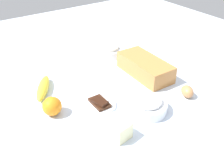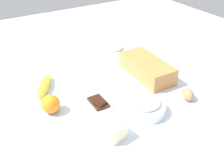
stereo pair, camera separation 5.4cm
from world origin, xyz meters
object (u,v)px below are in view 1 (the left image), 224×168
object	(u,v)px
banana	(43,88)
chocolate_plate	(100,104)
loaf_pan	(145,67)
butter_block	(117,128)
sugar_bowl	(147,104)
egg_near_butter	(187,91)
flour_bowl	(110,50)
orange_fruit	(52,106)

from	to	relation	value
banana	chocolate_plate	distance (m)	0.26
loaf_pan	butter_block	distance (m)	0.43
butter_block	chocolate_plate	world-z (taller)	butter_block
butter_block	sugar_bowl	bearing A→B (deg)	104.19
loaf_pan	egg_near_butter	world-z (taller)	loaf_pan
sugar_bowl	loaf_pan	bearing A→B (deg)	141.23
loaf_pan	banana	distance (m)	0.47
butter_block	chocolate_plate	xyz separation A→B (m)	(-0.17, 0.04, -0.02)
loaf_pan	banana	size ratio (longest dim) A/B	1.49
loaf_pan	sugar_bowl	bearing A→B (deg)	-37.36
flour_bowl	chocolate_plate	bearing A→B (deg)	-38.91
orange_fruit	chocolate_plate	distance (m)	0.18
banana	butter_block	bearing A→B (deg)	15.64
chocolate_plate	orange_fruit	bearing A→B (deg)	-109.25
loaf_pan	orange_fruit	bearing A→B (deg)	-85.25
loaf_pan	flour_bowl	distance (m)	0.27
butter_block	chocolate_plate	distance (m)	0.17
egg_near_butter	chocolate_plate	world-z (taller)	egg_near_butter
loaf_pan	sugar_bowl	distance (m)	0.27
butter_block	flour_bowl	bearing A→B (deg)	148.39
sugar_bowl	egg_near_butter	distance (m)	0.20
flour_bowl	chocolate_plate	size ratio (longest dim) A/B	1.04
sugar_bowl	orange_fruit	xyz separation A→B (m)	(-0.19, -0.31, 0.01)
flour_bowl	banana	xyz separation A→B (m)	(0.13, -0.43, -0.01)
chocolate_plate	egg_near_butter	bearing A→B (deg)	66.14
sugar_bowl	butter_block	xyz separation A→B (m)	(0.04, -0.17, 0.00)
banana	flour_bowl	bearing A→B (deg)	107.04
orange_fruit	flour_bowl	bearing A→B (deg)	122.65
egg_near_butter	butter_block	bearing A→B (deg)	-86.86
flour_bowl	egg_near_butter	size ratio (longest dim) A/B	2.03
banana	butter_block	xyz separation A→B (m)	(0.39, 0.11, 0.01)
loaf_pan	orange_fruit	distance (m)	0.48
sugar_bowl	egg_near_butter	bearing A→B (deg)	83.44
egg_near_butter	chocolate_plate	distance (m)	0.37
banana	butter_block	world-z (taller)	butter_block
flour_bowl	orange_fruit	xyz separation A→B (m)	(0.29, -0.46, 0.01)
butter_block	egg_near_butter	size ratio (longest dim) A/B	1.36
loaf_pan	chocolate_plate	world-z (taller)	loaf_pan
flour_bowl	butter_block	bearing A→B (deg)	-31.61
butter_block	loaf_pan	bearing A→B (deg)	126.80
loaf_pan	banana	xyz separation A→B (m)	(-0.13, -0.45, -0.02)
loaf_pan	chocolate_plate	bearing A→B (deg)	-72.61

